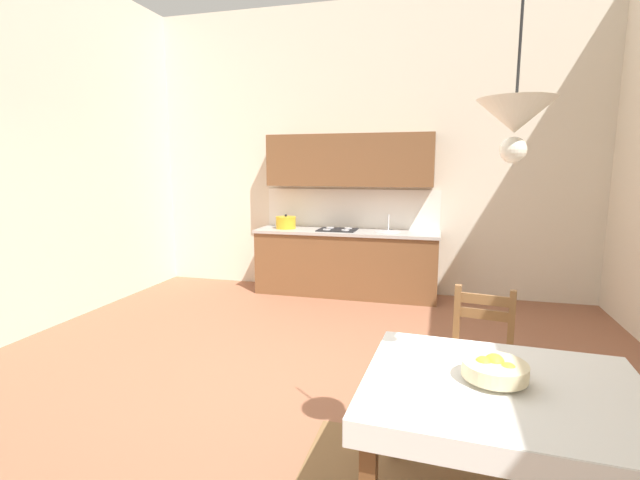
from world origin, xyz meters
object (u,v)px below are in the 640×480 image
Objects in this scene: kitchen_cabinetry at (346,233)px; pendant_lamp at (515,118)px; fruit_bowl at (495,369)px; dining_chair_kitchen_side at (480,362)px; dining_table at (502,409)px.

pendant_lamp is (1.53, -3.98, 1.10)m from kitchen_cabinetry.
kitchen_cabinetry is 8.36× the size of fruit_bowl.
dining_chair_kitchen_side is (1.55, -2.97, -0.41)m from kitchen_cabinetry.
pendant_lamp is at bearing -127.13° from dining_table.
fruit_bowl is (1.52, -3.92, -0.04)m from kitchen_cabinetry.
dining_chair_kitchen_side is (-0.02, 0.96, -0.19)m from dining_table.
dining_chair_kitchen_side reaches higher than dining_table.
pendant_lamp reaches higher than fruit_bowl.
fruit_bowl is 1.14m from pendant_lamp.
dining_chair_kitchen_side is 1.16× the size of pendant_lamp.
kitchen_cabinetry is 1.89× the size of dining_table.
pendant_lamp is (-0.03, -0.04, 1.32)m from dining_table.
dining_table is at bearing -88.91° from dining_chair_kitchen_side.
kitchen_cabinetry is at bearing 111.68° from dining_table.
pendant_lamp is (0.01, -0.06, 1.14)m from fruit_bowl.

